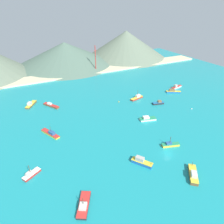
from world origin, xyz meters
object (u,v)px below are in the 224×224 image
(fishing_boat_7, at_px, (84,205))
(buoy_1, at_px, (192,109))
(fishing_boat_0, at_px, (51,133))
(fishing_boat_3, at_px, (142,162))
(fishing_boat_1, at_px, (173,91))
(fishing_boat_12, at_px, (137,98))
(fishing_boat_10, at_px, (170,145))
(fishing_boat_5, at_px, (176,87))
(fishing_boat_2, at_px, (31,104))
(radio_tower, at_px, (95,59))
(fishing_boat_4, at_px, (193,175))
(fishing_boat_9, at_px, (158,103))
(fishing_boat_6, at_px, (147,119))
(fishing_boat_11, at_px, (31,174))
(fishing_boat_8, at_px, (51,105))
(buoy_0, at_px, (119,102))

(fishing_boat_7, distance_m, buoy_1, 83.57)
(fishing_boat_0, height_order, fishing_boat_3, fishing_boat_0)
(fishing_boat_1, height_order, fishing_boat_12, fishing_boat_12)
(fishing_boat_7, height_order, fishing_boat_10, fishing_boat_10)
(fishing_boat_5, xyz_separation_m, fishing_boat_12, (-34.94, -2.66, 0.02))
(fishing_boat_2, bearing_deg, fishing_boat_3, -66.27)
(fishing_boat_3, xyz_separation_m, radio_tower, (28.55, 113.02, 10.52))
(fishing_boat_10, xyz_separation_m, fishing_boat_12, (13.33, 46.88, 0.12))
(fishing_boat_4, distance_m, radio_tower, 127.98)
(fishing_boat_4, distance_m, fishing_boat_5, 84.96)
(fishing_boat_3, xyz_separation_m, buoy_1, (51.25, 24.54, -0.94))
(fishing_boat_3, xyz_separation_m, fishing_boat_12, (30.53, 50.42, -0.19))
(fishing_boat_3, relative_size, fishing_boat_9, 1.12)
(fishing_boat_6, xyz_separation_m, radio_tower, (7.35, 87.06, 10.83))
(fishing_boat_11, bearing_deg, fishing_boat_1, 20.11)
(fishing_boat_5, relative_size, fishing_boat_7, 1.03)
(fishing_boat_8, height_order, buoy_0, fishing_boat_8)
(fishing_boat_10, height_order, radio_tower, radio_tower)
(fishing_boat_2, relative_size, fishing_boat_5, 1.00)
(fishing_boat_3, xyz_separation_m, fishing_boat_7, (-25.93, -7.51, -0.42))
(fishing_boat_3, relative_size, fishing_boat_10, 1.02)
(fishing_boat_0, distance_m, fishing_boat_8, 29.87)
(buoy_1, bearing_deg, fishing_boat_5, 63.52)
(fishing_boat_0, height_order, fishing_boat_10, fishing_boat_0)
(fishing_boat_5, bearing_deg, fishing_boat_2, 169.65)
(fishing_boat_4, height_order, fishing_boat_10, fishing_boat_10)
(fishing_boat_11, relative_size, buoy_0, 9.25)
(fishing_boat_2, height_order, fishing_boat_3, fishing_boat_3)
(fishing_boat_3, distance_m, fishing_boat_6, 33.51)
(fishing_boat_8, bearing_deg, fishing_boat_10, -58.14)
(fishing_boat_10, relative_size, fishing_boat_11, 1.15)
(fishing_boat_8, xyz_separation_m, fishing_boat_11, (-17.89, -51.62, 0.08))
(fishing_boat_11, xyz_separation_m, fishing_boat_12, (68.93, 37.82, 0.12))
(fishing_boat_10, height_order, buoy_1, fishing_boat_10)
(fishing_boat_8, distance_m, fishing_boat_11, 54.63)
(buoy_0, height_order, radio_tower, radio_tower)
(fishing_boat_6, height_order, fishing_boat_7, fishing_boat_7)
(fishing_boat_12, bearing_deg, fishing_boat_6, -110.88)
(fishing_boat_4, bearing_deg, radio_tower, 82.89)
(buoy_1, bearing_deg, fishing_boat_6, 177.31)
(fishing_boat_0, xyz_separation_m, fishing_boat_6, (48.06, -9.08, 0.01))
(buoy_0, bearing_deg, fishing_boat_3, -109.31)
(fishing_boat_0, height_order, fishing_boat_4, fishing_boat_0)
(fishing_boat_6, distance_m, fishing_boat_9, 20.91)
(fishing_boat_3, xyz_separation_m, fishing_boat_8, (-20.52, 64.22, -0.38))
(fishing_boat_1, distance_m, fishing_boat_6, 42.62)
(fishing_boat_2, bearing_deg, fishing_boat_12, -18.23)
(fishing_boat_8, height_order, fishing_boat_9, fishing_boat_9)
(fishing_boat_6, height_order, radio_tower, radio_tower)
(fishing_boat_7, relative_size, fishing_boat_10, 1.22)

